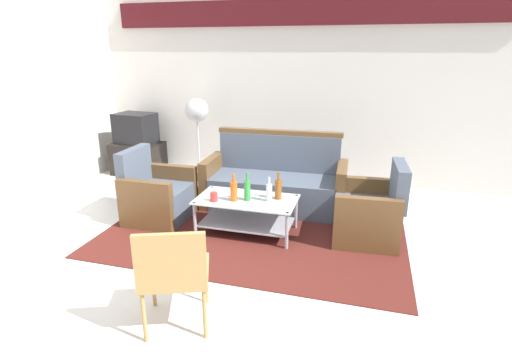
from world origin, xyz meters
name	(u,v)px	position (x,y,z in m)	size (l,w,h in m)	color
ground_plane	(237,276)	(0.00, 0.00, 0.00)	(14.00, 14.00, 0.00)	silver
wall_back	(300,84)	(0.00, 3.05, 1.48)	(6.52, 0.19, 2.80)	silver
rug	(256,229)	(-0.11, 0.99, 0.01)	(3.29, 2.29, 0.01)	#511E19
couch	(275,184)	(-0.06, 1.74, 0.32)	(1.82, 0.80, 0.96)	#4C5666
armchair_left	(157,196)	(-1.34, 0.98, 0.29)	(0.70, 0.76, 0.85)	#4C5666
armchair_right	(369,214)	(1.12, 1.13, 0.29)	(0.74, 0.80, 0.85)	#4C5666
coffee_table	(247,210)	(-0.18, 0.89, 0.27)	(1.10, 0.60, 0.40)	silver
bottle_green	(247,190)	(-0.16, 0.86, 0.53)	(0.07, 0.07, 0.31)	#2D8C38
bottle_brown	(278,189)	(0.15, 0.99, 0.52)	(0.08, 0.08, 0.30)	brown
bottle_orange	(234,191)	(-0.30, 0.81, 0.52)	(0.08, 0.08, 0.30)	#D85919
bottle_clear	(269,192)	(0.07, 0.89, 0.51)	(0.07, 0.07, 0.27)	silver
cup	(214,197)	(-0.50, 0.73, 0.46)	(0.08, 0.08, 0.10)	red
tv_stand	(138,158)	(-2.56, 2.55, 0.26)	(0.80, 0.50, 0.52)	black
television	(136,128)	(-2.56, 2.55, 0.76)	(0.65, 0.51, 0.48)	black
pedestal_fan	(197,115)	(-1.50, 2.60, 1.01)	(0.36, 0.36, 1.27)	#2D2D33
wicker_chair	(174,270)	(-0.20, -0.79, 0.49)	(0.62, 0.62, 0.84)	#AD844C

